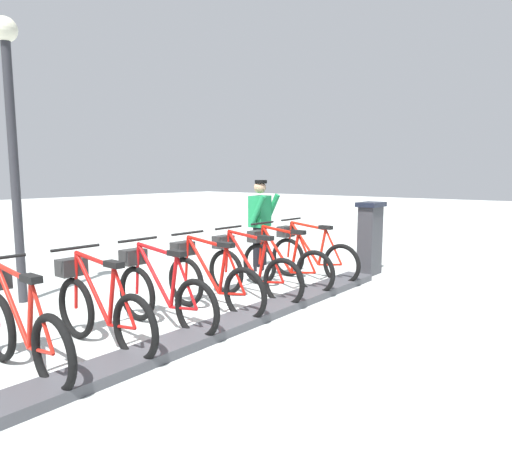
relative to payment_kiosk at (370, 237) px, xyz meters
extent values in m
plane|color=silver|center=(-0.05, 3.65, -0.67)|extent=(60.00, 60.00, 0.00)
cube|color=#47474C|center=(-0.05, 3.65, -0.62)|extent=(0.44, 6.38, 0.10)
cube|color=#38383D|center=(0.00, 0.00, -0.07)|extent=(0.28, 0.44, 1.20)
cube|color=#194C8C|center=(0.15, 0.00, 0.28)|extent=(0.03, 0.30, 0.40)
cube|color=black|center=(0.00, 0.00, 0.57)|extent=(0.36, 0.52, 0.08)
torus|color=black|center=(-0.03, 1.07, -0.33)|extent=(0.67, 0.08, 0.67)
torus|color=black|center=(1.02, 1.05, -0.33)|extent=(0.67, 0.08, 0.67)
cylinder|color=red|center=(0.68, 1.06, -0.05)|extent=(0.60, 0.05, 0.70)
cylinder|color=red|center=(0.34, 1.06, -0.09)|extent=(0.16, 0.05, 0.61)
cylinder|color=red|center=(0.62, 1.06, 0.25)|extent=(0.69, 0.05, 0.11)
cylinder|color=red|center=(0.18, 1.06, -0.36)|extent=(0.43, 0.04, 0.09)
cylinder|color=red|center=(0.12, 1.06, -0.06)|extent=(0.33, 0.04, 0.56)
cylinder|color=red|center=(0.99, 1.05, -0.02)|extent=(0.10, 0.04, 0.62)
cube|color=black|center=(0.28, 1.06, 0.24)|extent=(0.22, 0.10, 0.06)
cylinder|color=black|center=(0.96, 1.05, 0.33)|extent=(0.04, 0.54, 0.03)
cube|color=#2D2D2D|center=(1.07, 1.05, 0.11)|extent=(0.20, 0.28, 0.18)
torus|color=black|center=(-0.03, 1.86, -0.33)|extent=(0.67, 0.08, 0.67)
torus|color=black|center=(1.02, 1.85, -0.33)|extent=(0.67, 0.08, 0.67)
cylinder|color=red|center=(0.68, 1.85, -0.05)|extent=(0.60, 0.05, 0.70)
cylinder|color=red|center=(0.34, 1.86, -0.09)|extent=(0.16, 0.05, 0.61)
cylinder|color=red|center=(0.62, 1.85, 0.25)|extent=(0.69, 0.05, 0.11)
cylinder|color=red|center=(0.18, 1.86, -0.36)|extent=(0.43, 0.04, 0.09)
cylinder|color=red|center=(0.12, 1.86, -0.06)|extent=(0.33, 0.04, 0.56)
cylinder|color=red|center=(0.99, 1.85, -0.02)|extent=(0.10, 0.04, 0.62)
cube|color=black|center=(0.28, 1.86, 0.24)|extent=(0.22, 0.10, 0.06)
cylinder|color=black|center=(0.96, 1.85, 0.33)|extent=(0.04, 0.54, 0.03)
cube|color=#2D2D2D|center=(1.07, 1.85, 0.11)|extent=(0.20, 0.28, 0.18)
torus|color=black|center=(-0.03, 2.66, -0.33)|extent=(0.67, 0.08, 0.67)
torus|color=black|center=(1.02, 2.64, -0.33)|extent=(0.67, 0.08, 0.67)
cylinder|color=red|center=(0.68, 2.65, -0.05)|extent=(0.60, 0.05, 0.70)
cylinder|color=red|center=(0.34, 2.66, -0.09)|extent=(0.16, 0.05, 0.61)
cylinder|color=red|center=(0.62, 2.65, 0.25)|extent=(0.69, 0.05, 0.11)
cylinder|color=red|center=(0.18, 2.66, -0.36)|extent=(0.43, 0.04, 0.09)
cylinder|color=red|center=(0.12, 2.66, -0.06)|extent=(0.33, 0.04, 0.56)
cylinder|color=red|center=(0.99, 2.65, -0.02)|extent=(0.10, 0.04, 0.62)
cube|color=black|center=(0.28, 2.66, 0.24)|extent=(0.22, 0.10, 0.06)
cylinder|color=black|center=(0.96, 2.65, 0.33)|extent=(0.04, 0.54, 0.03)
cube|color=#2D2D2D|center=(1.07, 2.64, 0.11)|extent=(0.20, 0.28, 0.18)
torus|color=black|center=(-0.03, 3.46, -0.33)|extent=(0.67, 0.08, 0.67)
torus|color=black|center=(1.02, 3.44, -0.33)|extent=(0.67, 0.08, 0.67)
cylinder|color=red|center=(0.68, 3.45, -0.05)|extent=(0.60, 0.05, 0.70)
cylinder|color=red|center=(0.34, 3.45, -0.09)|extent=(0.16, 0.05, 0.61)
cylinder|color=red|center=(0.62, 3.45, 0.25)|extent=(0.69, 0.05, 0.11)
cylinder|color=red|center=(0.18, 3.46, -0.36)|extent=(0.43, 0.04, 0.09)
cylinder|color=red|center=(0.12, 3.46, -0.06)|extent=(0.33, 0.04, 0.56)
cylinder|color=red|center=(0.99, 3.44, -0.02)|extent=(0.10, 0.04, 0.62)
cube|color=black|center=(0.28, 3.45, 0.24)|extent=(0.22, 0.10, 0.06)
cylinder|color=black|center=(0.96, 3.44, 0.33)|extent=(0.04, 0.54, 0.03)
cube|color=#2D2D2D|center=(1.07, 3.44, 0.11)|extent=(0.20, 0.28, 0.18)
torus|color=black|center=(-0.03, 4.26, -0.33)|extent=(0.67, 0.08, 0.67)
torus|color=black|center=(1.02, 4.24, -0.33)|extent=(0.67, 0.08, 0.67)
cylinder|color=red|center=(0.68, 4.24, -0.05)|extent=(0.60, 0.05, 0.70)
cylinder|color=red|center=(0.34, 4.25, -0.09)|extent=(0.16, 0.05, 0.61)
cylinder|color=red|center=(0.62, 4.25, 0.25)|extent=(0.69, 0.05, 0.11)
cylinder|color=red|center=(0.18, 4.25, -0.36)|extent=(0.43, 0.04, 0.09)
cylinder|color=red|center=(0.12, 4.25, -0.06)|extent=(0.33, 0.04, 0.56)
cylinder|color=red|center=(0.99, 4.24, -0.02)|extent=(0.10, 0.04, 0.62)
cube|color=black|center=(0.28, 4.25, 0.24)|extent=(0.22, 0.10, 0.06)
cylinder|color=black|center=(0.96, 4.24, 0.33)|extent=(0.04, 0.54, 0.03)
cube|color=#2D2D2D|center=(1.07, 4.24, 0.11)|extent=(0.20, 0.28, 0.18)
torus|color=black|center=(-0.03, 5.05, -0.33)|extent=(0.67, 0.08, 0.67)
torus|color=black|center=(1.02, 5.04, -0.33)|extent=(0.67, 0.08, 0.67)
cylinder|color=red|center=(0.68, 5.04, -0.05)|extent=(0.60, 0.05, 0.70)
cylinder|color=red|center=(0.34, 5.05, -0.09)|extent=(0.16, 0.05, 0.61)
cylinder|color=red|center=(0.62, 5.04, 0.25)|extent=(0.69, 0.05, 0.11)
cylinder|color=red|center=(0.18, 5.05, -0.36)|extent=(0.43, 0.04, 0.09)
cylinder|color=red|center=(0.12, 5.05, -0.06)|extent=(0.33, 0.04, 0.56)
cylinder|color=red|center=(0.99, 5.04, -0.02)|extent=(0.10, 0.04, 0.62)
cube|color=black|center=(0.28, 5.05, 0.24)|extent=(0.22, 0.10, 0.06)
cylinder|color=black|center=(0.96, 5.04, 0.33)|extent=(0.04, 0.54, 0.03)
cube|color=#2D2D2D|center=(1.07, 5.04, 0.11)|extent=(0.20, 0.28, 0.18)
torus|color=black|center=(-0.03, 5.85, -0.33)|extent=(0.67, 0.08, 0.67)
cylinder|color=red|center=(0.68, 5.84, -0.05)|extent=(0.60, 0.05, 0.70)
cylinder|color=red|center=(0.34, 5.84, -0.09)|extent=(0.16, 0.05, 0.61)
cylinder|color=red|center=(0.62, 5.84, 0.25)|extent=(0.69, 0.05, 0.11)
cylinder|color=red|center=(0.18, 5.85, -0.36)|extent=(0.43, 0.04, 0.09)
cylinder|color=red|center=(0.12, 5.85, -0.06)|extent=(0.33, 0.04, 0.56)
cube|color=black|center=(0.28, 5.84, 0.24)|extent=(0.22, 0.10, 0.06)
cube|color=white|center=(1.63, 0.89, -0.62)|extent=(0.27, 0.15, 0.10)
cube|color=white|center=(1.72, 1.13, -0.62)|extent=(0.27, 0.15, 0.10)
cylinder|color=black|center=(1.69, 0.91, -0.24)|extent=(0.15, 0.15, 0.82)
cylinder|color=black|center=(1.66, 1.11, -0.24)|extent=(0.15, 0.15, 0.82)
cube|color=#1F9252|center=(1.68, 1.01, 0.43)|extent=(0.32, 0.43, 0.56)
cylinder|color=#1F9252|center=(1.62, 0.74, 0.46)|extent=(0.35, 0.15, 0.57)
cylinder|color=#1F9252|center=(1.54, 1.25, 0.46)|extent=(0.35, 0.15, 0.57)
sphere|color=tan|center=(1.68, 1.01, 0.86)|extent=(0.22, 0.22, 0.22)
cylinder|color=black|center=(1.66, 1.01, 0.96)|extent=(0.22, 0.22, 0.06)
cylinder|color=#2D2D33|center=(2.95, 4.72, 1.10)|extent=(0.12, 0.12, 3.52)
sphere|color=#F2EDCC|center=(2.95, 4.72, 2.96)|extent=(0.32, 0.32, 0.32)
camera|label=1|loc=(-3.55, 7.63, 1.11)|focal=32.85mm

